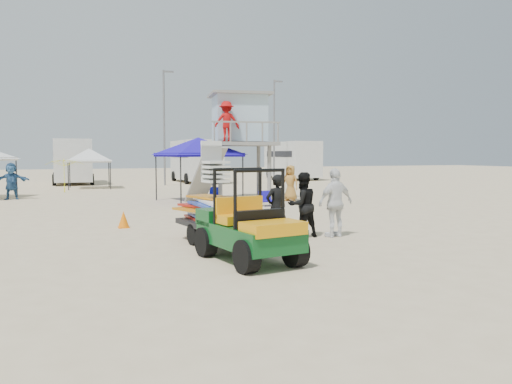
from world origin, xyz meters
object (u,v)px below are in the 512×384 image
object	(u,v)px
utility_cart	(248,219)
canopy_blue	(198,141)
lifeguard_tower	(238,122)
man_left	(276,208)
surf_trailer	(215,207)

from	to	relation	value
utility_cart	canopy_blue	xyz separation A→B (m)	(2.41, 13.06, 1.94)
lifeguard_tower	canopy_blue	distance (m)	2.14
man_left	lifeguard_tower	size ratio (longest dim) A/B	0.34
utility_cart	surf_trailer	xyz separation A→B (m)	(0.00, 2.33, 0.03)
man_left	canopy_blue	size ratio (longest dim) A/B	0.46
man_left	lifeguard_tower	world-z (taller)	lifeguard_tower
surf_trailer	canopy_blue	bearing A→B (deg)	77.35
utility_cart	canopy_blue	world-z (taller)	canopy_blue
man_left	canopy_blue	bearing A→B (deg)	-105.08
utility_cart	surf_trailer	bearing A→B (deg)	89.89
surf_trailer	canopy_blue	size ratio (longest dim) A/B	0.71
lifeguard_tower	utility_cart	bearing A→B (deg)	-108.40
lifeguard_tower	canopy_blue	xyz separation A→B (m)	(-1.95, -0.06, -0.88)
surf_trailer	lifeguard_tower	xyz separation A→B (m)	(4.36, 10.79, 2.79)
utility_cart	man_left	size ratio (longest dim) A/B	1.56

